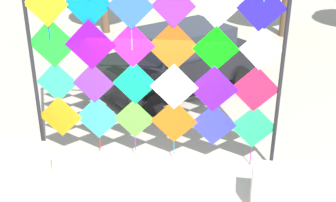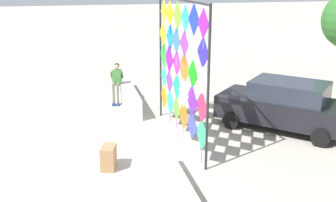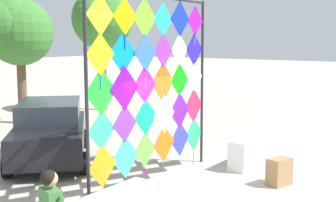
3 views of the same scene
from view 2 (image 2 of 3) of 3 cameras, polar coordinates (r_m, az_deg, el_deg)
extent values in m
plane|color=#ADA393|center=(12.90, -1.51, -5.57)|extent=(120.00, 120.00, 0.00)
cube|color=silver|center=(16.62, -5.79, 1.07)|extent=(4.75, 0.47, 0.77)
cube|color=silver|center=(8.98, 1.60, -13.72)|extent=(4.75, 0.47, 0.77)
cylinder|color=#232328|center=(14.55, -1.05, 6.09)|extent=(0.07, 0.07, 4.36)
cylinder|color=#232328|center=(10.35, 5.63, 1.34)|extent=(0.07, 0.07, 4.36)
cylinder|color=#232328|center=(12.11, 1.83, 13.99)|extent=(4.55, 0.30, 0.06)
cube|color=orange|center=(14.48, -0.55, 0.65)|extent=(0.87, 0.06, 0.87)
cube|color=#32F0E2|center=(13.79, 0.31, -0.15)|extent=(0.89, 0.06, 0.89)
cylinder|color=red|center=(13.97, 0.34, -2.40)|extent=(0.02, 0.02, 0.26)
cube|color=#5CEE39|center=(13.13, 1.20, -0.99)|extent=(0.80, 0.06, 0.80)
cylinder|color=#BD16E5|center=(13.32, 1.22, -3.25)|extent=(0.02, 0.02, 0.31)
cube|color=#EF5C10|center=(12.43, 2.21, -2.07)|extent=(0.90, 0.06, 0.90)
cylinder|color=#169FE5|center=(12.65, 2.22, -4.59)|extent=(0.02, 0.02, 0.28)
cube|color=#3238F5|center=(11.78, 3.36, -3.36)|extent=(0.88, 0.06, 0.89)
cube|color=#28F676|center=(11.14, 4.76, -4.73)|extent=(0.89, 0.06, 0.89)
cylinder|color=#E51696|center=(11.42, 4.72, -7.88)|extent=(0.02, 0.02, 0.47)
cube|color=#2BF388|center=(14.28, -0.54, 3.45)|extent=(0.81, 0.06, 0.81)
cylinder|color=#E51685|center=(14.44, -0.50, 1.15)|extent=(0.02, 0.02, 0.39)
cube|color=#6E2BD0|center=(13.61, 0.19, 2.83)|extent=(0.80, 0.06, 0.80)
cube|color=#0BD273|center=(12.88, 1.26, 2.11)|extent=(0.84, 0.06, 0.84)
cube|color=white|center=(12.22, 2.20, 1.10)|extent=(0.90, 0.06, 0.90)
cube|color=#5E14F2|center=(11.57, 3.37, 0.08)|extent=(0.91, 0.06, 0.91)
cylinder|color=#A0E516|center=(11.79, 3.36, -3.03)|extent=(0.02, 0.02, 0.43)
cube|color=#E11E4C|center=(10.90, 4.76, -0.87)|extent=(0.90, 0.06, 0.90)
cube|color=#1CEA2B|center=(14.12, -0.58, 6.46)|extent=(0.93, 0.06, 0.93)
cylinder|color=#E516D7|center=(14.25, -0.53, 4.03)|extent=(0.02, 0.02, 0.30)
cube|color=#730AE1|center=(13.44, 0.16, 5.94)|extent=(0.94, 0.06, 0.94)
cube|color=#E61BF6|center=(12.73, 1.23, 5.32)|extent=(0.84, 0.06, 0.84)
cube|color=#D25413|center=(12.06, 2.29, 4.60)|extent=(0.94, 0.06, 0.94)
cylinder|color=#169FE5|center=(12.23, 2.29, 1.45)|extent=(0.02, 0.02, 0.44)
cube|color=#08E309|center=(11.36, 3.49, 3.76)|extent=(0.83, 0.06, 0.83)
cylinder|color=#E516E4|center=(11.52, 3.48, 0.85)|extent=(0.02, 0.02, 0.37)
cube|color=white|center=(10.66, 4.89, 2.93)|extent=(0.76, 0.05, 0.76)
cylinder|color=#5EE516|center=(10.81, 4.86, 0.03)|extent=(0.02, 0.02, 0.37)
cube|color=yellow|center=(14.02, -0.71, 9.39)|extent=(0.82, 0.06, 0.82)
cylinder|color=#1622E5|center=(14.11, -0.66, 7.19)|extent=(0.02, 0.02, 0.27)
cube|color=#0588D2|center=(13.32, 0.31, 8.98)|extent=(0.87, 0.06, 0.87)
cylinder|color=orange|center=(13.43, 0.35, 6.32)|extent=(0.02, 0.02, 0.39)
cube|color=blue|center=(12.60, 1.15, 8.47)|extent=(0.82, 0.06, 0.82)
cylinder|color=gold|center=(12.71, 1.18, 5.80)|extent=(0.02, 0.02, 0.38)
cube|color=#8B2ADD|center=(11.90, 2.28, 8.04)|extent=(0.77, 0.05, 0.77)
cube|color=white|center=(11.22, 3.56, 7.49)|extent=(0.78, 0.05, 0.78)
cube|color=#2318D9|center=(10.54, 4.92, 6.76)|extent=(0.84, 0.06, 0.85)
cylinder|color=yellow|center=(10.67, 4.88, 3.58)|extent=(0.02, 0.02, 0.36)
cube|color=gold|center=(13.90, -0.56, 12.46)|extent=(0.81, 0.06, 0.81)
cube|color=#F7F706|center=(13.18, 0.26, 12.18)|extent=(0.76, 0.05, 0.76)
cylinder|color=#1716E5|center=(13.24, 0.30, 9.92)|extent=(0.02, 0.02, 0.29)
cube|color=#74CD2B|center=(12.50, 1.35, 11.87)|extent=(0.88, 0.06, 0.88)
cylinder|color=#8816E5|center=(12.57, 1.37, 9.22)|extent=(0.02, 0.02, 0.28)
cube|color=#1CCAD7|center=(11.81, 2.44, 11.50)|extent=(0.77, 0.05, 0.77)
cylinder|color=red|center=(11.88, 2.45, 8.69)|extent=(0.02, 0.02, 0.40)
cube|color=#0F2BE1|center=(11.10, 3.63, 11.31)|extent=(0.87, 0.06, 0.87)
cylinder|color=yellow|center=(11.19, 3.62, 7.96)|extent=(0.02, 0.02, 0.44)
cube|color=#9712D3|center=(10.40, 4.97, 10.73)|extent=(0.78, 0.05, 0.79)
cylinder|color=#56E516|center=(10.48, 4.95, 7.97)|extent=(0.02, 0.02, 0.23)
cylinder|color=#666056|center=(16.35, -7.62, 0.73)|extent=(0.11, 0.11, 0.77)
cylinder|color=#666056|center=(16.44, -7.54, 2.33)|extent=(0.44, 0.25, 0.13)
cube|color=navy|center=(16.40, -7.61, -0.48)|extent=(0.26, 0.16, 0.09)
cylinder|color=#666056|center=(16.32, -7.03, 0.72)|extent=(0.11, 0.11, 0.77)
cylinder|color=#666056|center=(16.41, -6.96, 2.32)|extent=(0.44, 0.25, 0.13)
cube|color=navy|center=(16.36, -7.03, -0.49)|extent=(0.26, 0.16, 0.09)
cube|color=#3D7538|center=(16.55, -7.15, 3.49)|extent=(0.29, 0.40, 0.52)
sphere|color=tan|center=(16.46, -7.20, 4.84)|extent=(0.22, 0.22, 0.22)
sphere|color=black|center=(16.48, -7.19, 4.90)|extent=(0.22, 0.22, 0.22)
cylinder|color=#3D7538|center=(16.57, -7.92, 3.64)|extent=(0.19, 0.13, 0.31)
cylinder|color=#3D7538|center=(16.48, -6.41, 3.63)|extent=(0.19, 0.13, 0.31)
cube|color=black|center=(14.22, 15.79, -1.16)|extent=(4.31, 4.32, 0.76)
cube|color=#282D38|center=(13.99, 16.62, 1.41)|extent=(2.83, 2.83, 0.61)
cylinder|color=black|center=(13.96, 8.89, -2.70)|extent=(0.56, 0.56, 0.57)
cylinder|color=black|center=(15.58, 11.52, -0.71)|extent=(0.56, 0.56, 0.57)
cylinder|color=black|center=(13.22, 20.58, -4.82)|extent=(0.56, 0.56, 0.57)
cylinder|color=black|center=(14.92, 22.01, -2.48)|extent=(0.56, 0.56, 0.57)
cube|color=#9E754C|center=(11.14, -8.32, -7.82)|extent=(0.65, 0.50, 0.64)
camera|label=1|loc=(11.07, -37.18, 13.18)|focal=47.75mm
camera|label=3|loc=(20.28, -22.66, 11.44)|focal=48.96mm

